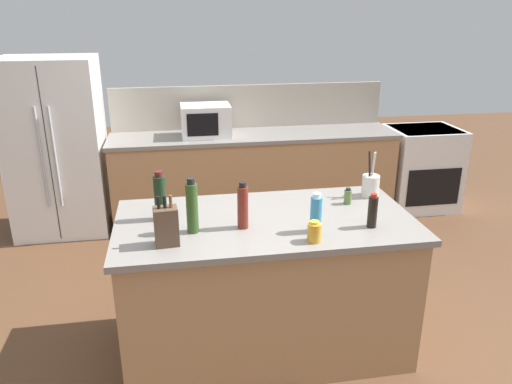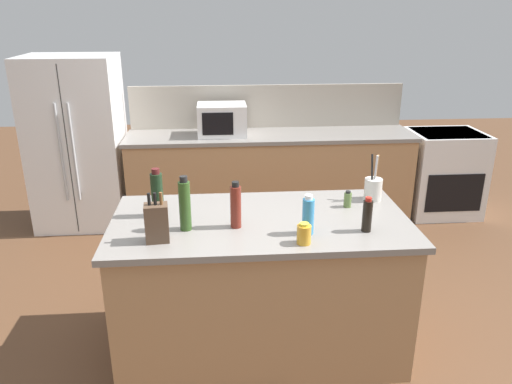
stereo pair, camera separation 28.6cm
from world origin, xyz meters
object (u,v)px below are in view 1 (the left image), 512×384
Objects in this scene: knife_block at (166,226)px; olive_oil_bottle at (192,207)px; soy_sauce_bottle at (373,211)px; refrigerator at (57,147)px; microwave at (206,120)px; dish_soap_bottle at (316,214)px; vinegar_bottle at (243,207)px; wine_bottle at (160,197)px; spice_jar_oregano at (348,197)px; honey_jar at (314,232)px; range_oven at (421,168)px; utensil_crock at (371,185)px.

knife_block is 0.21m from olive_oil_bottle.
olive_oil_bottle is 1.57× the size of soy_sauce_bottle.
refrigerator is 2.74m from knife_block.
microwave is 2.47m from dish_soap_bottle.
wine_bottle is at bearing 156.57° from vinegar_bottle.
soy_sauce_bottle is at bearing -71.57° from microwave.
olive_oil_bottle is at bearing -50.19° from wine_bottle.
refrigerator is at bearing 115.96° from wine_bottle.
refrigerator reaches higher than spice_jar_oregano.
honey_jar is (0.85, -0.46, -0.09)m from wine_bottle.
utensil_crock is (-1.42, -1.93, 0.56)m from range_oven.
utensil_crock is at bearing -38.57° from refrigerator.
olive_oil_bottle is at bearing -139.08° from range_oven.
utensil_crock is 1.51× the size of soy_sauce_bottle.
soy_sauce_bottle is (0.40, 0.13, 0.04)m from honey_jar.
range_oven is 4.33× the size of soy_sauce_bottle.
refrigerator is 6.01× the size of knife_block.
soy_sauce_bottle is at bearing -3.59° from knife_block.
dish_soap_bottle is (-0.54, -0.50, 0.03)m from utensil_crock.
honey_jar is 0.58× the size of soy_sauce_bottle.
wine_bottle reaches higher than range_oven.
microwave is at bearing 78.23° from wine_bottle.
vinegar_bottle is (0.04, -2.30, -0.02)m from microwave.
range_oven is at bearing 53.56° from utensil_crock.
utensil_crock is 1.45m from wine_bottle.
wine_bottle is at bearing -173.23° from utensil_crock.
microwave is at bearing 83.77° from olive_oil_bottle.
knife_block is 0.37m from wine_bottle.
range_oven is 2.87× the size of utensil_crock.
wine_bottle is at bearing 89.97° from knife_block.
spice_jar_oregano is 0.52× the size of soy_sauce_bottle.
microwave is at bearing 100.66° from dish_soap_bottle.
microwave is 2.30m from vinegar_bottle.
spice_jar_oregano is at bearing 14.02° from knife_block.
knife_block is at bearing -99.32° from microwave.
dish_soap_bottle is 0.15m from honey_jar.
wine_bottle is (-0.48, 0.21, 0.01)m from vinegar_bottle.
microwave is 2.19m from spice_jar_oregano.
range_oven is 3.60m from wine_bottle.
utensil_crock is 1.31m from olive_oil_bottle.
knife_block is 0.92× the size of wine_bottle.
vinegar_bottle is 2.59× the size of spice_jar_oregano.
utensil_crock is at bearing 21.68° from vinegar_bottle.
knife_block is 1.50m from utensil_crock.
microwave is (1.48, -0.05, 0.23)m from refrigerator.
refrigerator is 2.68m from olive_oil_bottle.
utensil_crock is 1.34× the size of dish_soap_bottle.
honey_jar is (0.67, -0.24, -0.10)m from olive_oil_bottle.
olive_oil_bottle is (-0.25, -2.32, -0.00)m from microwave.
range_oven is at bearing -0.75° from refrigerator.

